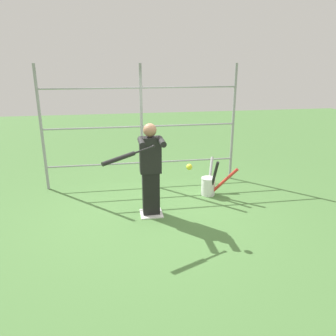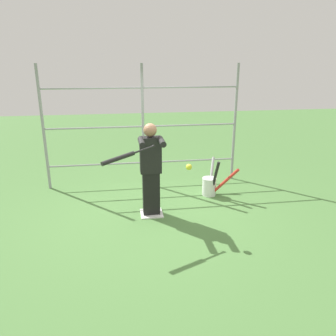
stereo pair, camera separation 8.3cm
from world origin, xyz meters
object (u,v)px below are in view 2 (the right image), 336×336
Objects in this scene: baseball_bat_swinging at (123,157)px; bat_bucket at (211,185)px; batter at (151,167)px; softball_in_flight at (189,167)px.

bat_bucket is (-1.78, -1.43, -1.09)m from baseball_bat_swinging.
baseball_bat_swinging reaches higher than bat_bucket.
softball_in_flight is at bearing 126.86° from batter.
batter reaches higher than softball_in_flight.
bat_bucket is (-1.30, -0.71, -0.67)m from batter.
softball_in_flight is at bearing 61.04° from bat_bucket.
baseball_bat_swinging is 2.53m from bat_bucket.
baseball_bat_swinging reaches higher than softball_in_flight.
baseball_bat_swinging is at bearing 56.03° from batter.
batter is 1.63m from bat_bucket.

